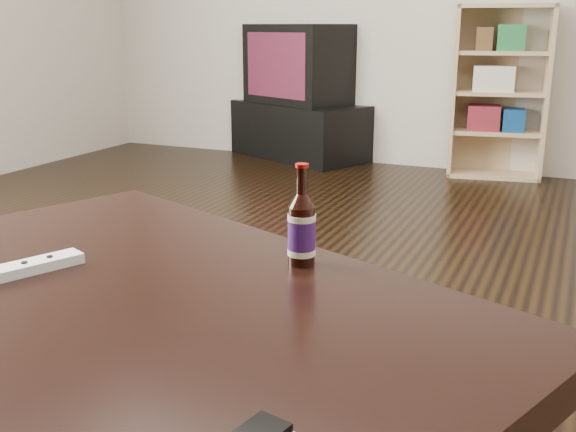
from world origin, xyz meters
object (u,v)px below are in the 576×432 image
at_px(coffee_table, 149,322).
at_px(beer_bottle, 302,230).
at_px(tv_stand, 300,130).
at_px(bookshelf, 498,89).
at_px(remote, 35,266).
at_px(tv, 300,64).

xyz_separation_m(coffee_table, beer_bottle, (0.21, 0.24, 0.14)).
bearing_deg(tv_stand, bookshelf, 21.28).
relative_size(tv_stand, coffee_table, 0.66).
distance_m(beer_bottle, remote, 0.53).
height_order(tv, remote, tv).
height_order(bookshelf, remote, bookshelf).
xyz_separation_m(coffee_table, remote, (-0.26, -0.01, 0.08)).
bearing_deg(tv, tv_stand, 90.00).
bearing_deg(beer_bottle, coffee_table, -131.43).
xyz_separation_m(tv_stand, coffee_table, (1.28, -3.77, 0.24)).
xyz_separation_m(tv, beer_bottle, (1.49, -3.53, -0.12)).
bearing_deg(remote, bookshelf, 107.09).
distance_m(coffee_table, remote, 0.27).
bearing_deg(bookshelf, beer_bottle, -98.32).
distance_m(tv_stand, remote, 3.93).
height_order(tv_stand, bookshelf, bookshelf).
bearing_deg(tv_stand, remote, -50.40).
height_order(tv_stand, beer_bottle, beer_bottle).
bearing_deg(coffee_table, tv_stand, 108.79).
distance_m(tv_stand, beer_bottle, 3.85).
height_order(tv, coffee_table, tv).
bearing_deg(remote, coffee_table, 25.82).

